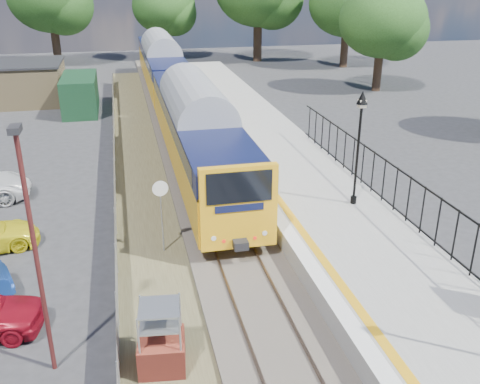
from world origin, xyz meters
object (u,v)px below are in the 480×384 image
object	(u,v)px
carpark_lamp	(34,241)
speed_sign	(161,204)
victorian_lamp_north	(360,122)
brick_plinth	(161,339)
train	(174,86)

from	to	relation	value
carpark_lamp	speed_sign	bearing A→B (deg)	59.11
victorian_lamp_north	speed_sign	xyz separation A→B (m)	(-7.80, -0.80, -2.35)
victorian_lamp_north	brick_plinth	size ratio (longest dim) A/B	2.38
brick_plinth	carpark_lamp	world-z (taller)	carpark_lamp
victorian_lamp_north	speed_sign	distance (m)	8.19
train	carpark_lamp	distance (m)	25.22
carpark_lamp	victorian_lamp_north	bearing A→B (deg)	29.94
victorian_lamp_north	carpark_lamp	bearing A→B (deg)	-150.06
brick_plinth	carpark_lamp	size ratio (longest dim) A/B	0.29
carpark_lamp	brick_plinth	bearing A→B (deg)	-12.08
train	speed_sign	size ratio (longest dim) A/B	14.32
train	brick_plinth	distance (m)	25.31
victorian_lamp_north	brick_plinth	distance (m)	11.45
train	brick_plinth	size ratio (longest dim) A/B	21.09
speed_sign	carpark_lamp	distance (m)	6.82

